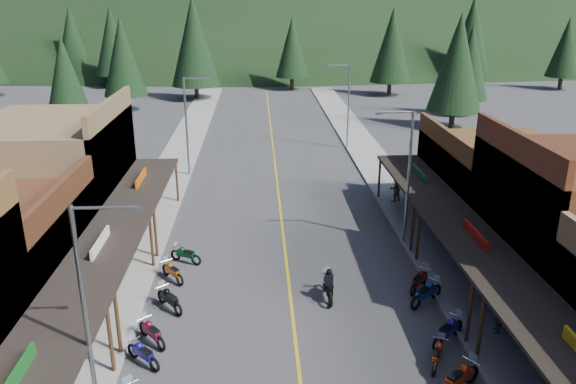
{
  "coord_description": "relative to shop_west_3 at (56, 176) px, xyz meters",
  "views": [
    {
      "loc": [
        -1.43,
        -22.04,
        13.92
      ],
      "look_at": [
        0.27,
        9.07,
        3.0
      ],
      "focal_mm": 35.0,
      "sensor_mm": 36.0,
      "label": 1
    }
  ],
  "objects": [
    {
      "name": "pine_3",
      "position": [
        17.78,
        54.7,
        2.96
      ],
      "size": [
        5.04,
        5.04,
        11.0
      ],
      "color": "black",
      "rests_on": "ground"
    },
    {
      "name": "centerline",
      "position": [
        13.78,
        8.7,
        -3.51
      ],
      "size": [
        0.15,
        90.0,
        0.01
      ],
      "primitive_type": "cube",
      "color": "gold",
      "rests_on": "ground"
    },
    {
      "name": "bike_west_9",
      "position": [
        7.82,
        -7.2,
        -2.95
      ],
      "size": [
        1.74,
        1.98,
        1.14
      ],
      "primitive_type": null,
      "rotation": [
        0.0,
        0.0,
        0.66
      ],
      "color": "#A6490B",
      "rests_on": "ground"
    },
    {
      "name": "pine_7",
      "position": [
        -18.22,
        64.7,
        3.72
      ],
      "size": [
        5.88,
        5.88,
        12.5
      ],
      "color": "black",
      "rests_on": "ground"
    },
    {
      "name": "streetlight_1",
      "position": [
        6.83,
        10.7,
        0.94
      ],
      "size": [
        2.16,
        0.18,
        8.0
      ],
      "color": "gray",
      "rests_on": "ground"
    },
    {
      "name": "pedestrian_east_a",
      "position": [
        22.56,
        -12.88,
        -2.47
      ],
      "size": [
        0.57,
        0.74,
        1.8
      ],
      "primitive_type": "imported",
      "rotation": [
        0.0,
        0.0,
        -1.8
      ],
      "color": "#252233",
      "rests_on": "sidewalk_east"
    },
    {
      "name": "pine_4",
      "position": [
        31.78,
        48.7,
        3.72
      ],
      "size": [
        5.88,
        5.88,
        12.5
      ],
      "color": "black",
      "rests_on": "ground"
    },
    {
      "name": "bike_west_7",
      "position": [
        7.72,
        -12.74,
        -2.94
      ],
      "size": [
        1.81,
        2.01,
        1.16
      ],
      "primitive_type": null,
      "rotation": [
        0.0,
        0.0,
        0.68
      ],
      "color": "maroon",
      "rests_on": "ground"
    },
    {
      "name": "bike_west_6",
      "position": [
        7.63,
        -14.2,
        -2.96
      ],
      "size": [
        1.88,
        1.81,
        1.12
      ],
      "primitive_type": null,
      "rotation": [
        0.0,
        0.0,
        0.82
      ],
      "color": "navy",
      "rests_on": "ground"
    },
    {
      "name": "bike_east_7",
      "position": [
        20.21,
        -13.38,
        -2.89
      ],
      "size": [
        2.14,
        2.01,
        1.26
      ],
      "primitive_type": null,
      "rotation": [
        0.0,
        0.0,
        -0.85
      ],
      "color": "navy",
      "rests_on": "ground"
    },
    {
      "name": "bike_east_6",
      "position": [
        19.3,
        -14.89,
        -2.97
      ],
      "size": [
        1.43,
        2.02,
        1.1
      ],
      "primitive_type": null,
      "rotation": [
        0.0,
        0.0,
        -0.46
      ],
      "color": "#BA350D",
      "rests_on": "ground"
    },
    {
      "name": "ground",
      "position": [
        13.78,
        -11.3,
        -3.52
      ],
      "size": [
        220.0,
        220.0,
        0.0
      ],
      "primitive_type": "plane",
      "color": "#38383A",
      "rests_on": "ground"
    },
    {
      "name": "shop_west_3",
      "position": [
        0.0,
        0.0,
        0.0
      ],
      "size": [
        10.9,
        10.2,
        8.2
      ],
      "color": "brown",
      "rests_on": "ground"
    },
    {
      "name": "pine_9",
      "position": [
        37.78,
        33.7,
        2.86
      ],
      "size": [
        4.93,
        4.93,
        10.8
      ],
      "color": "black",
      "rests_on": "ground"
    },
    {
      "name": "bike_east_5",
      "position": [
        19.58,
        -16.51,
        -2.86
      ],
      "size": [
        2.33,
        1.94,
        1.31
      ],
      "primitive_type": null,
      "rotation": [
        0.0,
        0.0,
        -0.97
      ],
      "color": "#A9310C",
      "rests_on": "ground"
    },
    {
      "name": "sidewalk_west",
      "position": [
        5.08,
        8.7,
        -3.44
      ],
      "size": [
        3.4,
        94.0,
        0.15
      ],
      "primitive_type": "cube",
      "color": "gray",
      "rests_on": "ground"
    },
    {
      "name": "streetlight_2",
      "position": [
        20.74,
        -3.3,
        0.94
      ],
      "size": [
        2.16,
        0.18,
        8.0
      ],
      "color": "gray",
      "rests_on": "ground"
    },
    {
      "name": "bike_west_8",
      "position": [
        8.08,
        -10.05,
        -2.92
      ],
      "size": [
        1.84,
        2.09,
        1.2
      ],
      "primitive_type": null,
      "rotation": [
        0.0,
        0.0,
        0.66
      ],
      "color": "black",
      "rests_on": "ground"
    },
    {
      "name": "pine_10",
      "position": [
        -4.22,
        38.7,
        3.27
      ],
      "size": [
        5.38,
        5.38,
        11.6
      ],
      "color": "black",
      "rests_on": "ground"
    },
    {
      "name": "sidewalk_east",
      "position": [
        22.48,
        8.7,
        -3.44
      ],
      "size": [
        3.4,
        94.0,
        0.15
      ],
      "primitive_type": "cube",
      "color": "gray",
      "rests_on": "ground"
    },
    {
      "name": "pine_2",
      "position": [
        3.78,
        46.7,
        4.47
      ],
      "size": [
        6.72,
        6.72,
        14.0
      ],
      "color": "black",
      "rests_on": "ground"
    },
    {
      "name": "shop_east_3",
      "position": [
        27.54,
        0.0,
        -0.99
      ],
      "size": [
        10.9,
        10.2,
        6.2
      ],
      "color": "#4C2D16",
      "rests_on": "ground"
    },
    {
      "name": "rider_on_bike",
      "position": [
        15.61,
        -9.42,
        -2.84
      ],
      "size": [
        0.78,
        2.24,
        1.7
      ],
      "rotation": [
        0.0,
        0.0,
        0.02
      ],
      "color": "black",
      "rests_on": "ground"
    },
    {
      "name": "bike_west_10",
      "position": [
        8.25,
        -5.18,
        -2.97
      ],
      "size": [
        2.01,
        1.51,
        1.11
      ],
      "primitive_type": null,
      "rotation": [
        0.0,
        0.0,
        1.06
      ],
      "color": "#0C3F1F",
      "rests_on": "ground"
    },
    {
      "name": "pine_6",
      "position": [
        59.78,
        52.7,
        2.96
      ],
      "size": [
        5.04,
        5.04,
        11.0
      ],
      "color": "black",
      "rests_on": "ground"
    },
    {
      "name": "ridge_hill",
      "position": [
        13.78,
        123.7,
        -3.52
      ],
      "size": [
        310.0,
        140.0,
        60.0
      ],
      "primitive_type": "ellipsoid",
      "color": "black",
      "rests_on": "ground"
    },
    {
      "name": "bike_east_9",
      "position": [
        20.24,
        -8.84,
        -2.93
      ],
      "size": [
        1.78,
        2.05,
        1.17
      ],
      "primitive_type": null,
      "rotation": [
        0.0,
        0.0,
        -0.65
      ],
      "color": "maroon",
      "rests_on": "ground"
    },
    {
      "name": "bike_east_8",
      "position": [
        20.21,
        -10.2,
        -2.88
      ],
      "size": [
        2.21,
        1.95,
        1.27
      ],
      "primitive_type": null,
      "rotation": [
        0.0,
        0.0,
        -0.91
      ],
      "color": "navy",
      "rests_on": "ground"
    },
    {
      "name": "streetlight_0",
      "position": [
        6.83,
        -17.3,
        0.94
      ],
      "size": [
        2.16,
        0.18,
        8.0
      ],
      "color": "gray",
      "rests_on": "ground"
    },
    {
      "name": "pine_5",
      "position": [
        47.78,
        60.7,
        4.47
      ],
      "size": [
        6.72,
        6.72,
        14.0
      ],
      "color": "black",
      "rests_on": "ground"
    },
    {
      "name": "streetlight_3",
      "position": [
        20.74,
        18.7,
        0.94
      ],
      "size": [
        2.16,
        0.18,
        8.0
      ],
      "color": "gray",
      "rests_on": "ground"
    },
    {
      "name": "pine_1",
      "position": [
        -10.22,
        58.7,
        3.72
      ],
      "size": [
        5.88,
        5.88,
        12.5
      ],
      "color": "black",
      "rests_on": "ground"
    },
    {
      "name": "pedestrian_east_b",
      "position": [
        21.91,
        3.56,
        -2.42
      ],
      "size": [
        1.06,
        0.92,
        1.89
      ],
      "primitive_type": "imported",
      "rotation": [
        0.0,
        0.0,
        3.68
      ],
      "color": "brown",
      "rests_on": "sidewalk_east"
    },
    {
      "name": "pine_8",
      "position": [
        -8.22,
        28.7,
        2.46
      ],
      "size": [
        4.48,
        4.48,
        10.0
      ],
      "color": "black",
      "rests_on": "ground"
    },
    {
      "name": "pine_11",
      "position": [
        33.78,
        26.7,
        3.67
      ],
      "size": [
        5.82,
        5.82,
        12.4
      ],
      "color": "black",
      "rests_on": "ground"
    }
  ]
}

